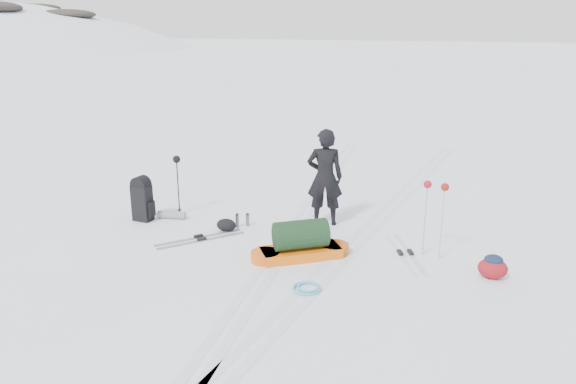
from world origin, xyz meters
name	(u,v)px	position (x,y,z in m)	size (l,w,h in m)	color
ground	(283,246)	(0.00, 0.00, 0.00)	(200.00, 200.00, 0.00)	white
ski_tracks	(329,233)	(0.61, 0.88, 0.00)	(3.38, 17.97, 0.01)	silver
skier	(325,177)	(0.40, 1.33, 0.95)	(0.69, 0.45, 1.90)	black
pulk_sled	(301,243)	(0.44, -0.37, 0.25)	(1.69, 1.36, 0.66)	orange
expedition_rucksack	(146,200)	(-3.02, 0.42, 0.42)	(0.97, 0.53, 0.91)	black
ski_poles_black	(177,166)	(-2.57, 0.94, 1.02)	(0.15, 0.16, 1.24)	black
ski_poles_silver	(436,194)	(2.53, 0.34, 1.10)	(0.41, 0.20, 1.32)	#AFB1B6
touring_skis_grey	(200,239)	(-1.54, -0.18, 0.01)	(1.31, 1.39, 0.06)	gray
touring_skis_white	(405,254)	(2.10, 0.29, 0.01)	(0.95, 1.76, 0.07)	silver
rope_coil	(307,288)	(0.88, -1.48, 0.03)	(0.48, 0.48, 0.05)	#4FA6C2
small_daypack	(493,267)	(3.50, -0.21, 0.19)	(0.50, 0.41, 0.39)	maroon
thermos_pair	(242,220)	(-1.07, 0.68, 0.13)	(0.24, 0.20, 0.28)	slate
stuff_sack	(226,225)	(-1.27, 0.37, 0.12)	(0.42, 0.34, 0.24)	black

